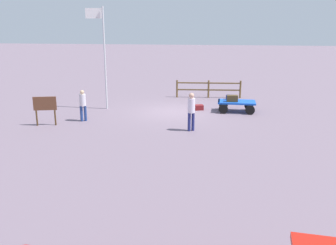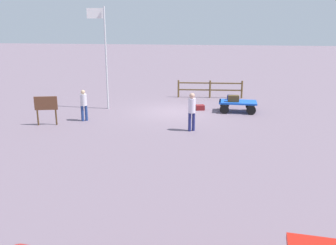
{
  "view_description": "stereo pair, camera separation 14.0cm",
  "coord_description": "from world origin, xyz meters",
  "px_view_note": "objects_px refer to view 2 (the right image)",
  "views": [
    {
      "loc": [
        -2.24,
        20.33,
        5.02
      ],
      "look_at": [
        -0.49,
        6.0,
        1.02
      ],
      "focal_mm": 39.43,
      "sensor_mm": 36.0,
      "label": 1
    },
    {
      "loc": [
        -2.38,
        20.32,
        5.02
      ],
      "look_at": [
        -0.49,
        6.0,
        1.02
      ],
      "focal_mm": 39.43,
      "sensor_mm": 36.0,
      "label": 2
    }
  ],
  "objects_px": {
    "suitcase_tan": "(233,99)",
    "worker_lead": "(192,109)",
    "suitcase_dark": "(231,97)",
    "flagpole": "(104,50)",
    "worker_trailing": "(84,103)",
    "luggage_cart": "(237,104)",
    "signboard": "(46,106)",
    "suitcase_maroon": "(200,107)"
  },
  "relations": [
    {
      "from": "suitcase_tan",
      "to": "worker_lead",
      "type": "xyz_separation_m",
      "value": [
        2.07,
        3.92,
        0.27
      ]
    },
    {
      "from": "suitcase_dark",
      "to": "flagpole",
      "type": "distance_m",
      "value": 7.8
    },
    {
      "from": "worker_trailing",
      "to": "flagpole",
      "type": "xyz_separation_m",
      "value": [
        -0.32,
        -2.83,
        2.49
      ]
    },
    {
      "from": "luggage_cart",
      "to": "signboard",
      "type": "distance_m",
      "value": 10.31
    },
    {
      "from": "luggage_cart",
      "to": "signboard",
      "type": "xyz_separation_m",
      "value": [
        9.48,
        4.02,
        0.52
      ]
    },
    {
      "from": "luggage_cart",
      "to": "worker_lead",
      "type": "distance_m",
      "value": 4.73
    },
    {
      "from": "suitcase_tan",
      "to": "flagpole",
      "type": "distance_m",
      "value": 7.83
    },
    {
      "from": "worker_lead",
      "to": "worker_trailing",
      "type": "relative_size",
      "value": 1.12
    },
    {
      "from": "suitcase_tan",
      "to": "flagpole",
      "type": "relative_size",
      "value": 0.11
    },
    {
      "from": "suitcase_maroon",
      "to": "worker_trailing",
      "type": "relative_size",
      "value": 0.36
    },
    {
      "from": "suitcase_tan",
      "to": "signboard",
      "type": "distance_m",
      "value": 10.02
    },
    {
      "from": "suitcase_dark",
      "to": "suitcase_maroon",
      "type": "xyz_separation_m",
      "value": [
        1.79,
        0.26,
        -0.6
      ]
    },
    {
      "from": "suitcase_tan",
      "to": "suitcase_maroon",
      "type": "height_order",
      "value": "suitcase_tan"
    },
    {
      "from": "worker_trailing",
      "to": "signboard",
      "type": "height_order",
      "value": "worker_trailing"
    },
    {
      "from": "worker_trailing",
      "to": "suitcase_dark",
      "type": "bearing_deg",
      "value": -155.55
    },
    {
      "from": "worker_trailing",
      "to": "luggage_cart",
      "type": "bearing_deg",
      "value": -159.27
    },
    {
      "from": "luggage_cart",
      "to": "worker_lead",
      "type": "bearing_deg",
      "value": 60.53
    },
    {
      "from": "suitcase_tan",
      "to": "worker_trailing",
      "type": "xyz_separation_m",
      "value": [
        7.69,
        2.84,
        0.14
      ]
    },
    {
      "from": "suitcase_tan",
      "to": "worker_lead",
      "type": "height_order",
      "value": "worker_lead"
    },
    {
      "from": "suitcase_maroon",
      "to": "signboard",
      "type": "height_order",
      "value": "signboard"
    },
    {
      "from": "suitcase_maroon",
      "to": "worker_trailing",
      "type": "xyz_separation_m",
      "value": [
        5.82,
        3.2,
        0.79
      ]
    },
    {
      "from": "flagpole",
      "to": "suitcase_tan",
      "type": "bearing_deg",
      "value": -179.86
    },
    {
      "from": "suitcase_dark",
      "to": "worker_trailing",
      "type": "bearing_deg",
      "value": 24.45
    },
    {
      "from": "worker_lead",
      "to": "signboard",
      "type": "xyz_separation_m",
      "value": [
        7.18,
        -0.06,
        -0.09
      ]
    },
    {
      "from": "suitcase_tan",
      "to": "suitcase_maroon",
      "type": "distance_m",
      "value": 2.02
    },
    {
      "from": "signboard",
      "to": "worker_lead",
      "type": "bearing_deg",
      "value": 179.52
    },
    {
      "from": "signboard",
      "to": "suitcase_dark",
      "type": "bearing_deg",
      "value": -153.94
    },
    {
      "from": "suitcase_tan",
      "to": "signboard",
      "type": "relative_size",
      "value": 0.43
    },
    {
      "from": "suitcase_dark",
      "to": "worker_trailing",
      "type": "distance_m",
      "value": 8.36
    },
    {
      "from": "suitcase_maroon",
      "to": "flagpole",
      "type": "bearing_deg",
      "value": 3.86
    },
    {
      "from": "suitcase_dark",
      "to": "luggage_cart",
      "type": "bearing_deg",
      "value": 125.04
    },
    {
      "from": "worker_trailing",
      "to": "signboard",
      "type": "bearing_deg",
      "value": 33.34
    },
    {
      "from": "worker_lead",
      "to": "signboard",
      "type": "distance_m",
      "value": 7.18
    },
    {
      "from": "luggage_cart",
      "to": "worker_trailing",
      "type": "relative_size",
      "value": 1.31
    },
    {
      "from": "flagpole",
      "to": "luggage_cart",
      "type": "bearing_deg",
      "value": -178.68
    },
    {
      "from": "suitcase_maroon",
      "to": "signboard",
      "type": "bearing_deg",
      "value": 29.78
    },
    {
      "from": "worker_lead",
      "to": "luggage_cart",
      "type": "bearing_deg",
      "value": -119.47
    },
    {
      "from": "worker_lead",
      "to": "suitcase_maroon",
      "type": "bearing_deg",
      "value": -92.58
    },
    {
      "from": "suitcase_tan",
      "to": "suitcase_dark",
      "type": "bearing_deg",
      "value": -82.29
    },
    {
      "from": "luggage_cart",
      "to": "worker_trailing",
      "type": "height_order",
      "value": "worker_trailing"
    },
    {
      "from": "luggage_cart",
      "to": "suitcase_dark",
      "type": "bearing_deg",
      "value": -54.96
    },
    {
      "from": "signboard",
      "to": "luggage_cart",
      "type": "bearing_deg",
      "value": -157.02
    }
  ]
}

